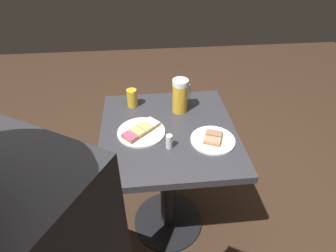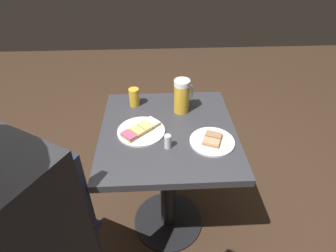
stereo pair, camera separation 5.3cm
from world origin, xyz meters
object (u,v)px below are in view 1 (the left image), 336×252
(cafe_chair, at_px, (51,248))
(plate_near, at_px, (141,131))
(beer_mug, at_px, (181,96))
(plate_far, at_px, (213,139))
(beer_glass_small, at_px, (132,98))
(salt_shaker, at_px, (169,142))

(cafe_chair, bearing_deg, plate_near, -15.57)
(beer_mug, height_order, cafe_chair, beer_mug)
(plate_near, xyz_separation_m, plate_far, (-0.09, -0.33, -0.00))
(plate_far, height_order, beer_glass_small, beer_glass_small)
(beer_glass_small, bearing_deg, beer_mug, -105.22)
(beer_glass_small, bearing_deg, salt_shaker, -155.66)
(plate_near, xyz_separation_m, beer_mug, (0.18, -0.21, 0.08))
(beer_mug, xyz_separation_m, cafe_chair, (-0.60, 0.60, -0.31))
(plate_far, relative_size, cafe_chair, 0.22)
(beer_mug, distance_m, beer_glass_small, 0.27)
(beer_glass_small, xyz_separation_m, salt_shaker, (-0.36, -0.16, -0.02))
(salt_shaker, relative_size, cafe_chair, 0.07)
(plate_far, bearing_deg, beer_mug, 23.25)
(beer_glass_small, bearing_deg, plate_far, -132.40)
(beer_mug, relative_size, salt_shaker, 2.68)
(salt_shaker, height_order, cafe_chair, cafe_chair)
(beer_glass_small, distance_m, cafe_chair, 0.80)
(plate_near, bearing_deg, cafe_chair, 137.89)
(plate_near, relative_size, beer_mug, 1.26)
(beer_glass_small, bearing_deg, cafe_chair, 152.98)
(plate_far, distance_m, beer_glass_small, 0.50)
(beer_mug, relative_size, cafe_chair, 0.20)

